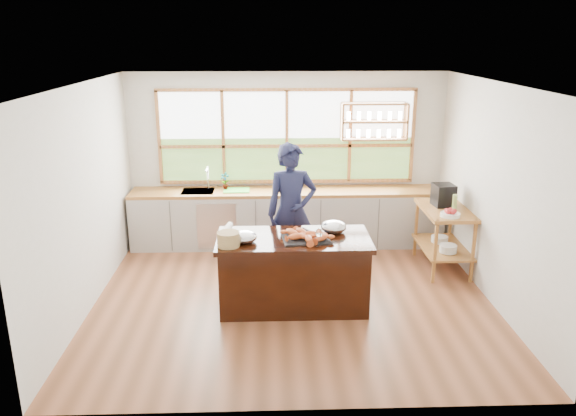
{
  "coord_description": "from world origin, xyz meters",
  "views": [
    {
      "loc": [
        -0.29,
        -6.54,
        3.25
      ],
      "look_at": [
        -0.05,
        0.15,
        1.17
      ],
      "focal_mm": 35.0,
      "sensor_mm": 36.0,
      "label": 1
    }
  ],
  "objects_px": {
    "island": "(293,272)",
    "cook": "(291,212)",
    "espresso_machine": "(443,195)",
    "wicker_basket": "(228,239)"
  },
  "relations": [
    {
      "from": "cook",
      "to": "island",
      "type": "bearing_deg",
      "value": -99.14
    },
    {
      "from": "island",
      "to": "espresso_machine",
      "type": "xyz_separation_m",
      "value": [
        2.19,
        1.24,
        0.6
      ]
    },
    {
      "from": "cook",
      "to": "espresso_machine",
      "type": "relative_size",
      "value": 6.03
    },
    {
      "from": "island",
      "to": "cook",
      "type": "height_order",
      "value": "cook"
    },
    {
      "from": "cook",
      "to": "wicker_basket",
      "type": "relative_size",
      "value": 7.13
    },
    {
      "from": "cook",
      "to": "wicker_basket",
      "type": "height_order",
      "value": "cook"
    },
    {
      "from": "island",
      "to": "espresso_machine",
      "type": "distance_m",
      "value": 2.59
    },
    {
      "from": "espresso_machine",
      "to": "wicker_basket",
      "type": "distance_m",
      "value": 3.31
    },
    {
      "from": "cook",
      "to": "wicker_basket",
      "type": "xyz_separation_m",
      "value": [
        -0.77,
        -1.14,
        0.04
      ]
    },
    {
      "from": "island",
      "to": "cook",
      "type": "relative_size",
      "value": 0.98
    }
  ]
}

